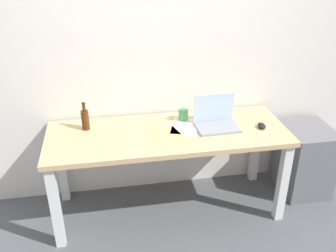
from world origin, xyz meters
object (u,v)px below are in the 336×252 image
(coffee_mug, at_px, (183,115))
(filing_cabinet, at_px, (304,159))
(laptop_right, at_px, (216,120))
(beer_bottle, at_px, (85,119))
(desk, at_px, (168,143))
(computer_mouse, at_px, (262,126))

(coffee_mug, relative_size, filing_cabinet, 0.15)
(laptop_right, height_order, filing_cabinet, laptop_right)
(filing_cabinet, bearing_deg, laptop_right, -176.91)
(beer_bottle, xyz_separation_m, coffee_mug, (0.80, 0.03, -0.04))
(desk, relative_size, computer_mouse, 18.97)
(desk, xyz_separation_m, filing_cabinet, (1.27, 0.07, -0.34))
(desk, bearing_deg, beer_bottle, 166.03)
(desk, distance_m, beer_bottle, 0.68)
(filing_cabinet, bearing_deg, desk, -176.70)
(filing_cabinet, bearing_deg, computer_mouse, -165.31)
(desk, xyz_separation_m, beer_bottle, (-0.63, 0.16, 0.19))
(desk, bearing_deg, computer_mouse, -4.81)
(computer_mouse, relative_size, filing_cabinet, 0.16)
(beer_bottle, bearing_deg, coffee_mug, 2.11)
(laptop_right, bearing_deg, coffee_mug, 145.63)
(computer_mouse, xyz_separation_m, coffee_mug, (-0.59, 0.25, 0.03))
(desk, xyz_separation_m, laptop_right, (0.40, 0.03, 0.15))
(computer_mouse, height_order, coffee_mug, coffee_mug)
(laptop_right, distance_m, beer_bottle, 1.04)
(laptop_right, distance_m, computer_mouse, 0.37)
(coffee_mug, bearing_deg, computer_mouse, -23.01)
(laptop_right, xyz_separation_m, coffee_mug, (-0.24, 0.16, -0.01))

